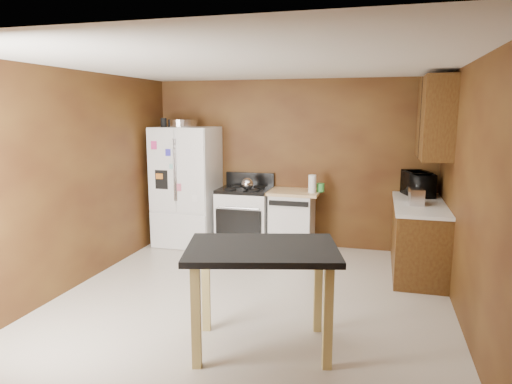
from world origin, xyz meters
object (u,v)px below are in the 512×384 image
at_px(kettle, 247,184).
at_px(island, 262,262).
at_px(green_canister, 320,188).
at_px(paper_towel, 312,184).
at_px(microwave, 418,185).
at_px(dishwasher, 292,220).
at_px(pen_cup, 164,123).
at_px(toaster, 416,197).
at_px(refrigerator, 187,186).
at_px(gas_range, 245,217).
at_px(roasting_pan, 182,123).

relative_size(kettle, island, 0.12).
relative_size(kettle, green_canister, 1.42).
distance_m(paper_towel, microwave, 1.43).
bearing_deg(dishwasher, pen_cup, -175.10).
relative_size(kettle, dishwasher, 0.20).
bearing_deg(dishwasher, toaster, -20.56).
height_order(refrigerator, dishwasher, refrigerator).
height_order(microwave, gas_range, microwave).
distance_m(pen_cup, microwave, 3.75).
distance_m(toaster, microwave, 0.64).
distance_m(kettle, green_canister, 1.06).
relative_size(toaster, dishwasher, 0.30).
distance_m(green_canister, dishwasher, 0.64).
bearing_deg(refrigerator, dishwasher, 2.99).
relative_size(dishwasher, island, 0.62).
height_order(paper_towel, toaster, paper_towel).
bearing_deg(roasting_pan, dishwasher, 1.09).
bearing_deg(green_canister, gas_range, -177.52).
relative_size(paper_towel, dishwasher, 0.29).
relative_size(kettle, microwave, 0.33).
xyz_separation_m(pen_cup, gas_range, (1.22, 0.14, -1.40)).
relative_size(pen_cup, refrigerator, 0.07).
height_order(pen_cup, toaster, pen_cup).
height_order(paper_towel, island, paper_towel).
xyz_separation_m(pen_cup, dishwasher, (1.94, 0.17, -1.41)).
bearing_deg(microwave, refrigerator, 73.80).
bearing_deg(island, dishwasher, 95.59).
distance_m(roasting_pan, island, 3.64).
distance_m(green_canister, refrigerator, 2.03).
distance_m(pen_cup, island, 3.68).
bearing_deg(island, pen_cup, 129.28).
distance_m(pen_cup, gas_range, 1.87).
distance_m(microwave, gas_range, 2.51).
bearing_deg(island, paper_towel, 89.72).
bearing_deg(green_canister, paper_towel, -134.47).
relative_size(green_canister, gas_range, 0.11).
xyz_separation_m(roasting_pan, kettle, (1.05, -0.11, -0.87)).
bearing_deg(gas_range, paper_towel, -3.27).
height_order(dishwasher, island, island).
distance_m(microwave, dishwasher, 1.82).
distance_m(toaster, gas_range, 2.51).
height_order(roasting_pan, microwave, roasting_pan).
xyz_separation_m(kettle, paper_towel, (0.94, 0.06, 0.03)).
bearing_deg(kettle, gas_range, 121.33).
xyz_separation_m(roasting_pan, toaster, (3.36, -0.59, -0.86)).
xyz_separation_m(pen_cup, toaster, (3.60, -0.46, -0.87)).
distance_m(pen_cup, dishwasher, 2.41).
distance_m(roasting_pan, gas_range, 1.70).
height_order(green_canister, microwave, microwave).
bearing_deg(microwave, dishwasher, 72.59).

